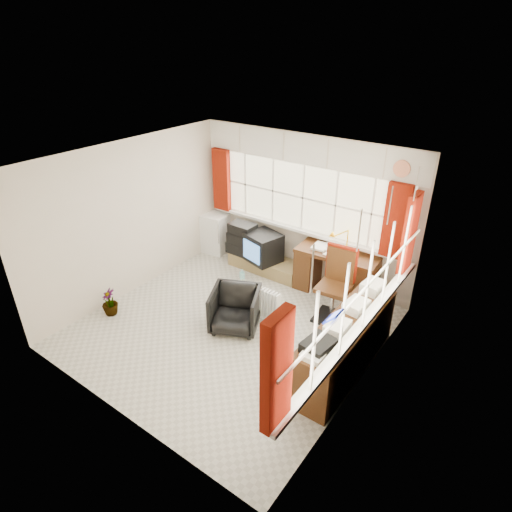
{
  "coord_description": "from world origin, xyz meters",
  "views": [
    {
      "loc": [
        3.31,
        -3.93,
        3.92
      ],
      "look_at": [
        0.06,
        0.55,
        0.99
      ],
      "focal_mm": 30.0,
      "sensor_mm": 36.0,
      "label": 1
    }
  ],
  "objects_px": {
    "crt_tv": "(263,247)",
    "tv_bench": "(266,264)",
    "office_chair": "(235,309)",
    "mini_fridge": "(216,233)",
    "credenza": "(346,344)",
    "task_chair": "(337,281)",
    "desk_lamp": "(348,236)",
    "desk": "(337,270)",
    "radiator": "(269,309)"
  },
  "relations": [
    {
      "from": "crt_tv",
      "to": "tv_bench",
      "type": "bearing_deg",
      "value": 85.51
    },
    {
      "from": "office_chair",
      "to": "mini_fridge",
      "type": "relative_size",
      "value": 0.89
    },
    {
      "from": "credenza",
      "to": "crt_tv",
      "type": "distance_m",
      "value": 2.69
    },
    {
      "from": "task_chair",
      "to": "tv_bench",
      "type": "bearing_deg",
      "value": 162.03
    },
    {
      "from": "desk_lamp",
      "to": "crt_tv",
      "type": "height_order",
      "value": "desk_lamp"
    },
    {
      "from": "desk",
      "to": "crt_tv",
      "type": "height_order",
      "value": "desk"
    },
    {
      "from": "task_chair",
      "to": "crt_tv",
      "type": "bearing_deg",
      "value": 165.33
    },
    {
      "from": "crt_tv",
      "to": "mini_fridge",
      "type": "relative_size",
      "value": 0.87
    },
    {
      "from": "tv_bench",
      "to": "crt_tv",
      "type": "height_order",
      "value": "crt_tv"
    },
    {
      "from": "task_chair",
      "to": "credenza",
      "type": "xyz_separation_m",
      "value": [
        0.63,
        -0.99,
        -0.22
      ]
    },
    {
      "from": "desk_lamp",
      "to": "credenza",
      "type": "height_order",
      "value": "desk_lamp"
    },
    {
      "from": "desk_lamp",
      "to": "mini_fridge",
      "type": "height_order",
      "value": "desk_lamp"
    },
    {
      "from": "task_chair",
      "to": "office_chair",
      "type": "height_order",
      "value": "task_chair"
    },
    {
      "from": "tv_bench",
      "to": "radiator",
      "type": "bearing_deg",
      "value": -54.02
    },
    {
      "from": "tv_bench",
      "to": "mini_fridge",
      "type": "distance_m",
      "value": 1.28
    },
    {
      "from": "radiator",
      "to": "credenza",
      "type": "distance_m",
      "value": 1.39
    },
    {
      "from": "office_chair",
      "to": "tv_bench",
      "type": "relative_size",
      "value": 0.5
    },
    {
      "from": "crt_tv",
      "to": "mini_fridge",
      "type": "bearing_deg",
      "value": 172.2
    },
    {
      "from": "desk_lamp",
      "to": "office_chair",
      "type": "xyz_separation_m",
      "value": [
        -0.86,
        -1.81,
        -0.72
      ]
    },
    {
      "from": "mini_fridge",
      "to": "desk_lamp",
      "type": "bearing_deg",
      "value": 1.38
    },
    {
      "from": "crt_tv",
      "to": "credenza",
      "type": "bearing_deg",
      "value": -31.83
    },
    {
      "from": "desk",
      "to": "tv_bench",
      "type": "relative_size",
      "value": 0.98
    },
    {
      "from": "office_chair",
      "to": "mini_fridge",
      "type": "bearing_deg",
      "value": 111.04
    },
    {
      "from": "desk_lamp",
      "to": "radiator",
      "type": "height_order",
      "value": "desk_lamp"
    },
    {
      "from": "task_chair",
      "to": "mini_fridge",
      "type": "relative_size",
      "value": 1.47
    },
    {
      "from": "office_chair",
      "to": "desk",
      "type": "bearing_deg",
      "value": 40.8
    },
    {
      "from": "mini_fridge",
      "to": "credenza",
      "type": "bearing_deg",
      "value": -24.25
    },
    {
      "from": "desk",
      "to": "mini_fridge",
      "type": "distance_m",
      "value": 2.61
    },
    {
      "from": "task_chair",
      "to": "credenza",
      "type": "distance_m",
      "value": 1.19
    },
    {
      "from": "credenza",
      "to": "mini_fridge",
      "type": "height_order",
      "value": "credenza"
    },
    {
      "from": "task_chair",
      "to": "credenza",
      "type": "bearing_deg",
      "value": -57.33
    },
    {
      "from": "desk_lamp",
      "to": "crt_tv",
      "type": "bearing_deg",
      "value": -170.87
    },
    {
      "from": "desk_lamp",
      "to": "radiator",
      "type": "xyz_separation_m",
      "value": [
        -0.53,
        -1.41,
        -0.82
      ]
    },
    {
      "from": "crt_tv",
      "to": "radiator",
      "type": "bearing_deg",
      "value": -51.52
    },
    {
      "from": "radiator",
      "to": "credenza",
      "type": "height_order",
      "value": "credenza"
    },
    {
      "from": "crt_tv",
      "to": "office_chair",
      "type": "bearing_deg",
      "value": -68.85
    },
    {
      "from": "task_chair",
      "to": "desk_lamp",
      "type": "bearing_deg",
      "value": 105.82
    },
    {
      "from": "desk",
      "to": "credenza",
      "type": "xyz_separation_m",
      "value": [
        0.92,
        -1.6,
        -0.03
      ]
    },
    {
      "from": "credenza",
      "to": "mini_fridge",
      "type": "xyz_separation_m",
      "value": [
        -3.53,
        1.59,
        -0.0
      ]
    },
    {
      "from": "radiator",
      "to": "desk_lamp",
      "type": "bearing_deg",
      "value": 69.31
    },
    {
      "from": "desk",
      "to": "tv_bench",
      "type": "bearing_deg",
      "value": -176.64
    },
    {
      "from": "mini_fridge",
      "to": "tv_bench",
      "type": "bearing_deg",
      "value": -3.17
    },
    {
      "from": "mini_fridge",
      "to": "crt_tv",
      "type": "bearing_deg",
      "value": -7.8
    },
    {
      "from": "crt_tv",
      "to": "mini_fridge",
      "type": "distance_m",
      "value": 1.26
    },
    {
      "from": "desk_lamp",
      "to": "task_chair",
      "type": "bearing_deg",
      "value": -74.18
    },
    {
      "from": "office_chair",
      "to": "radiator",
      "type": "height_order",
      "value": "office_chair"
    },
    {
      "from": "credenza",
      "to": "mini_fridge",
      "type": "relative_size",
      "value": 2.56
    },
    {
      "from": "desk",
      "to": "task_chair",
      "type": "height_order",
      "value": "task_chair"
    },
    {
      "from": "office_chair",
      "to": "credenza",
      "type": "distance_m",
      "value": 1.69
    },
    {
      "from": "tv_bench",
      "to": "crt_tv",
      "type": "xyz_separation_m",
      "value": [
        -0.01,
        -0.1,
        0.38
      ]
    }
  ]
}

